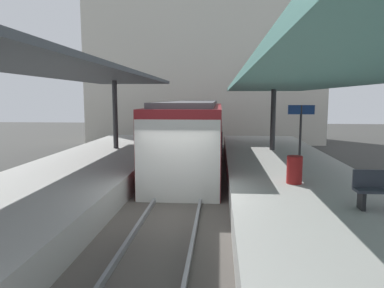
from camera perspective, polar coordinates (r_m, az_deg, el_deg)
The scene contains 12 objects.
ground_plane at distance 10.09m, azimuth -3.28°, elevation -12.66°, with size 80.00×80.00×0.00m, color #383835.
platform_left at distance 11.09m, azimuth -23.39°, elevation -8.70°, with size 4.40×28.00×1.00m, color #9E9E99.
platform_right at distance 10.16m, azimuth 18.81°, elevation -9.94°, with size 4.40×28.00×1.00m, color #9E9E99.
track_ballast at distance 10.06m, azimuth -3.28°, elevation -12.12°, with size 3.20×28.00×0.20m, color #4C4742.
rail_near_side at distance 10.12m, azimuth -7.41°, elevation -11.03°, with size 0.08×28.00×0.14m, color slate.
rail_far_side at distance 9.93m, azimuth 0.91°, elevation -11.32°, with size 0.08×28.00×0.14m, color slate.
commuter_train at distance 17.22m, azimuth 0.12°, elevation 1.60°, with size 2.78×12.70×3.10m.
canopy_left at distance 11.97m, azimuth -21.16°, elevation 11.04°, with size 4.18×21.00×3.45m.
canopy_right at distance 11.09m, azimuth 17.74°, elevation 9.33°, with size 4.18×21.00×3.02m.
platform_sign at distance 12.99m, azimuth 16.98°, elevation 3.38°, with size 0.90×0.08×2.21m.
litter_bin at distance 10.71m, azimuth 16.04°, elevation -3.98°, with size 0.44×0.44×0.80m, color maroon.
station_building_backdrop at distance 29.49m, azimuth 2.05°, elevation 11.32°, with size 18.00×6.00×11.00m, color beige.
Camera 1 is at (1.30, -9.39, 3.45)m, focal length 33.41 mm.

